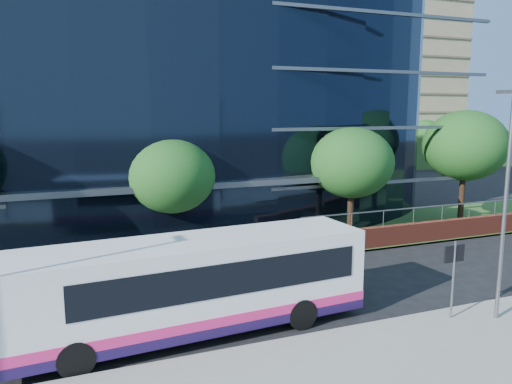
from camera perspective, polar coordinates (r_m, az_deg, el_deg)
name	(u,v)px	position (r m, az deg, el deg)	size (l,w,h in m)	color
ground	(317,324)	(18.31, 6.97, -14.71)	(200.00, 200.00, 0.00)	black
kerb	(331,333)	(17.49, 8.60, -15.66)	(80.00, 0.25, 0.16)	gray
yellow_line_outer	(328,333)	(17.67, 8.26, -15.64)	(80.00, 0.08, 0.01)	gold
yellow_line_inner	(326,331)	(17.79, 8.01, -15.46)	(80.00, 0.08, 0.01)	gold
far_forecourt	(110,256)	(26.75, -16.38, -7.06)	(50.00, 8.00, 0.10)	gray
glass_office	(120,101)	(35.71, -15.28, 9.95)	(44.00, 23.10, 16.00)	black
guard_railings	(69,269)	(22.61, -20.59, -8.28)	(24.00, 0.05, 1.10)	slate
apartment_block	(323,86)	(82.36, 7.68, 11.88)	(60.00, 42.00, 30.00)	#2D511E
street_sign	(454,263)	(18.90, 21.67, -7.59)	(0.85, 0.09, 2.80)	slate
tree_far_b	(172,176)	(24.87, -9.60, 1.77)	(4.29, 4.29, 6.05)	black
tree_far_c	(352,163)	(28.19, 10.92, 3.29)	(4.62, 4.62, 6.51)	black
tree_far_d	(465,146)	(34.54, 22.79, 4.91)	(5.28, 5.28, 7.44)	black
tree_dist_e	(333,133)	(63.43, 8.84, 6.67)	(4.62, 4.62, 6.51)	black
tree_dist_f	(425,133)	(74.37, 18.80, 6.42)	(4.29, 4.29, 6.05)	black
streetlight_east	(505,199)	(19.06, 26.58, -0.71)	(0.15, 0.77, 8.00)	slate
city_bus	(196,284)	(16.98, -6.82, -10.43)	(12.10, 3.49, 3.24)	white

